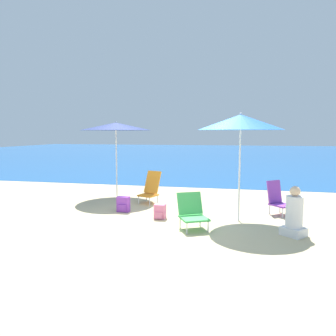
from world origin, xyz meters
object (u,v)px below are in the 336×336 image
Objects in this scene: beach_chair_purple at (278,198)px; person_seated_near at (294,215)px; backpack_purple at (123,204)px; beach_chair_green at (192,211)px; beach_umbrella_blue at (241,122)px; beach_chair_orange at (151,188)px; beach_umbrella_navy at (116,126)px; backpack_pink at (160,212)px.

person_seated_near is (0.12, -1.64, 0.00)m from beach_chair_purple.
beach_chair_green is at bearing -29.00° from backpack_purple.
beach_umbrella_blue is 2.50× the size of person_seated_near.
beach_umbrella_navy is at bearing 171.69° from beach_chair_orange.
beach_chair_orange is 3.26m from beach_chair_purple.
beach_chair_green is 2.42× the size of backpack_pink.
backpack_pink is at bearing -49.36° from beach_umbrella_navy.
backpack_purple is at bearing 114.76° from person_seated_near.
person_seated_near is at bearing -14.20° from beach_chair_orange.
beach_umbrella_blue is 2.16m from person_seated_near.
beach_umbrella_blue reaches higher than beach_chair_purple.
person_seated_near is 2.78m from backpack_pink.
backpack_pink is 0.87× the size of backpack_purple.
beach_umbrella_navy is at bearing 115.86° from backpack_purple.
beach_chair_orange is at bearing 150.15° from beach_umbrella_blue.
person_seated_near is at bearing -127.56° from beach_chair_purple.
beach_umbrella_navy is 2.72m from backpack_purple.
beach_chair_green is at bearing -36.42° from backpack_pink.
beach_chair_green is (-0.90, -0.78, -1.77)m from beach_umbrella_blue.
backpack_purple reaches higher than backpack_pink.
beach_chair_purple is 0.84× the size of person_seated_near.
beach_chair_orange reaches higher than backpack_pink.
beach_umbrella_navy reaches higher than backpack_purple.
beach_chair_orange is (1.22, -0.63, -1.66)m from beach_umbrella_navy.
person_seated_near is (3.34, -2.19, -0.03)m from beach_chair_orange.
beach_umbrella_blue is 2.59m from backpack_pink.
beach_chair_orange is (-2.34, 1.34, -1.69)m from beach_umbrella_blue.
beach_umbrella_blue is 2.71× the size of beach_chair_orange.
beach_chair_purple is at bearing 9.09° from backpack_purple.
beach_umbrella_navy is 4.89m from beach_chair_purple.
backpack_purple is (-1.01, 0.41, 0.02)m from backpack_pink.
beach_umbrella_navy is at bearing 150.99° from beach_umbrella_blue.
beach_umbrella_navy reaches higher than beach_chair_green.
beach_chair_orange is 3.99m from person_seated_near.
beach_umbrella_navy reaches higher than beach_chair_orange.
beach_umbrella_navy is 2.86× the size of beach_chair_purple.
beach_umbrella_navy is 3.44m from backpack_pink.
person_seated_near is at bearing -31.73° from beach_umbrella_navy.
backpack_purple is at bearing -64.14° from beach_umbrella_navy.
beach_chair_green reaches higher than backpack_purple.
backpack_pink is at bearing -22.28° from backpack_purple.
beach_chair_green is 1.90m from person_seated_near.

